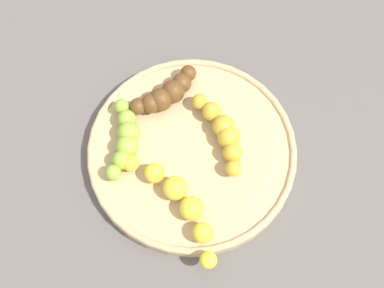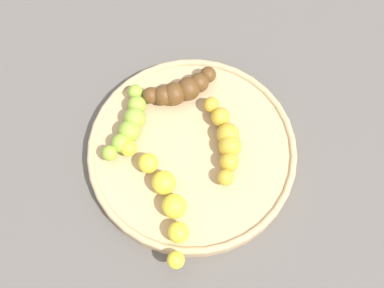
{
  "view_description": "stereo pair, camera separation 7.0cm",
  "coord_description": "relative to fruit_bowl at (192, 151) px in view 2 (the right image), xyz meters",
  "views": [
    {
      "loc": [
        -0.15,
        -0.23,
        0.68
      ],
      "look_at": [
        0.0,
        0.0,
        0.04
      ],
      "focal_mm": 48.92,
      "sensor_mm": 36.0,
      "label": 1
    },
    {
      "loc": [
        -0.08,
        -0.26,
        0.68
      ],
      "look_at": [
        0.0,
        0.0,
        0.04
      ],
      "focal_mm": 48.92,
      "sensor_mm": 36.0,
      "label": 2
    }
  ],
  "objects": [
    {
      "name": "ground_plane",
      "position": [
        0.0,
        0.0,
        -0.01
      ],
      "size": [
        2.4,
        2.4,
        0.0
      ],
      "primitive_type": "plane",
      "color": "#56514C"
    },
    {
      "name": "fruit_bowl",
      "position": [
        0.0,
        0.0,
        0.0
      ],
      "size": [
        0.29,
        0.29,
        0.02
      ],
      "color": "tan",
      "rests_on": "ground_plane"
    },
    {
      "name": "banana_yellow",
      "position": [
        -0.06,
        -0.06,
        0.02
      ],
      "size": [
        0.06,
        0.18,
        0.03
      ],
      "rotation": [
        0.0,
        0.0,
        0.1
      ],
      "color": "yellow",
      "rests_on": "fruit_bowl"
    },
    {
      "name": "banana_spotted",
      "position": [
        0.05,
        -0.01,
        0.02
      ],
      "size": [
        0.05,
        0.13,
        0.03
      ],
      "rotation": [
        0.0,
        0.0,
        6.13
      ],
      "color": "gold",
      "rests_on": "fruit_bowl"
    },
    {
      "name": "banana_overripe",
      "position": [
        0.01,
        0.08,
        0.02
      ],
      "size": [
        0.11,
        0.04,
        0.03
      ],
      "rotation": [
        0.0,
        0.0,
        4.79
      ],
      "color": "#593819",
      "rests_on": "fruit_bowl"
    },
    {
      "name": "banana_green",
      "position": [
        -0.07,
        0.06,
        0.02
      ],
      "size": [
        0.08,
        0.1,
        0.03
      ],
      "rotation": [
        0.0,
        0.0,
        5.65
      ],
      "color": "#8CAD38",
      "rests_on": "fruit_bowl"
    }
  ]
}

